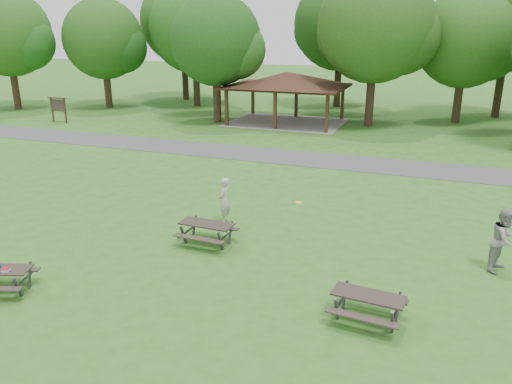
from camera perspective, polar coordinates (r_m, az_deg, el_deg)
The scene contains 18 objects.
ground at distance 15.42m, azimuth -8.79°, elevation -8.62°, with size 160.00×160.00×0.00m, color #2C651D.
asphalt_path at distance 27.69m, azimuth 5.28°, elevation 3.86°, with size 120.00×3.20×0.02m, color #464649.
pavilion at distance 37.72m, azimuth 3.54°, elevation 12.51°, with size 8.60×7.01×3.76m.
notice_board at distance 40.61m, azimuth -21.69°, elevation 9.20°, with size 1.60×0.30×1.88m.
tree_row_a at distance 48.61m, azimuth -26.43°, elevation 15.70°, with size 7.56×7.20×9.97m.
tree_row_b at distance 46.65m, azimuth -16.94°, elevation 16.14°, with size 7.14×6.80×9.28m.
tree_row_c at distance 45.91m, azimuth -6.91°, elevation 17.83°, with size 8.19×7.80×10.67m.
tree_row_d at distance 37.90m, azimuth -4.50°, elevation 16.63°, with size 6.93×6.60×9.27m.
tree_row_e at distance 37.23m, azimuth 13.61°, elevation 17.72°, with size 8.40×8.00×11.02m.
tree_row_f at distance 40.46m, azimuth 22.92°, elevation 15.51°, with size 7.35×7.00×9.55m.
tree_deep_a at distance 50.40m, azimuth -8.24°, elevation 18.50°, with size 8.40×8.00×11.38m.
tree_deep_b at distance 45.78m, azimuth 9.77°, elevation 18.14°, with size 8.40×8.00×11.13m.
tree_deep_c at distance 44.13m, azimuth 27.14°, elevation 17.20°, with size 8.82×8.40×11.90m.
picnic_table_middle at distance 16.71m, azimuth -5.65°, elevation -4.13°, with size 1.83×1.50×0.77m.
picnic_table_far at distance 12.80m, azimuth 12.68°, elevation -12.06°, with size 1.88×1.56×0.76m.
frisbee_in_flight at distance 17.12m, azimuth 4.92°, elevation -1.18°, with size 0.30×0.30×0.02m.
frisbee_thrower at distance 18.31m, azimuth -3.68°, elevation -1.00°, with size 0.64×0.42×1.74m, color #B0B1B3.
frisbee_catcher at distance 16.46m, azimuth 26.46°, elevation -4.94°, with size 0.94×0.74×1.94m, color gray.
Camera 1 is at (6.90, -11.90, 6.97)m, focal length 35.00 mm.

